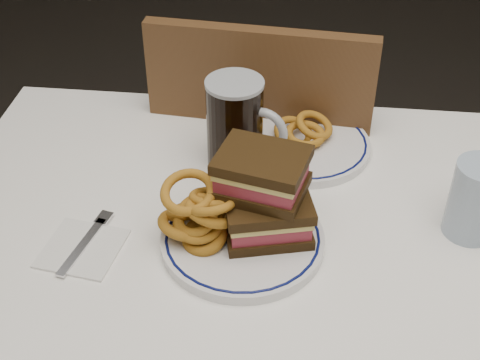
# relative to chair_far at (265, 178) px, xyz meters

# --- Properties ---
(dining_table) EXTENTS (1.27, 0.87, 0.75)m
(dining_table) POSITION_rel_chair_far_xyz_m (0.11, -0.47, 0.13)
(dining_table) COLOR white
(dining_table) RESTS_ON floor
(chair_far) EXTENTS (0.47, 0.47, 0.94)m
(chair_far) POSITION_rel_chair_far_xyz_m (0.00, 0.00, 0.00)
(chair_far) COLOR #442A15
(chair_far) RESTS_ON floor
(main_plate) EXTENTS (0.25, 0.25, 0.02)m
(main_plate) POSITION_rel_chair_far_xyz_m (-0.00, -0.47, 0.25)
(main_plate) COLOR silver
(main_plate) RESTS_ON dining_table
(reuben_sandwich) EXTENTS (0.16, 0.15, 0.13)m
(reuben_sandwich) POSITION_rel_chair_far_xyz_m (0.03, -0.45, 0.32)
(reuben_sandwich) COLOR black
(reuben_sandwich) RESTS_ON main_plate
(onion_rings_main) EXTENTS (0.13, 0.11, 0.11)m
(onion_rings_main) POSITION_rel_chair_far_xyz_m (-0.07, -0.48, 0.30)
(onion_rings_main) COLOR brown
(onion_rings_main) RESTS_ON main_plate
(ketchup_ramekin) EXTENTS (0.05, 0.05, 0.03)m
(ketchup_ramekin) POSITION_rel_chair_far_xyz_m (-0.01, -0.39, 0.27)
(ketchup_ramekin) COLOR white
(ketchup_ramekin) RESTS_ON main_plate
(beer_mug) EXTENTS (0.15, 0.10, 0.17)m
(beer_mug) POSITION_rel_chair_far_xyz_m (-0.04, -0.27, 0.32)
(beer_mug) COLOR black
(beer_mug) RESTS_ON dining_table
(water_glass) EXTENTS (0.08, 0.08, 0.13)m
(water_glass) POSITION_rel_chair_far_xyz_m (0.35, -0.40, 0.30)
(water_glass) COLOR #91A5BC
(water_glass) RESTS_ON dining_table
(far_plate) EXTENTS (0.24, 0.24, 0.02)m
(far_plate) POSITION_rel_chair_far_xyz_m (0.08, -0.21, 0.25)
(far_plate) COLOR silver
(far_plate) RESTS_ON dining_table
(onion_rings_far) EXTENTS (0.12, 0.09, 0.07)m
(onion_rings_far) POSITION_rel_chair_far_xyz_m (0.08, -0.20, 0.27)
(onion_rings_far) COLOR brown
(onion_rings_far) RESTS_ON far_plate
(napkin_fork) EXTENTS (0.13, 0.15, 0.01)m
(napkin_fork) POSITION_rel_chair_far_xyz_m (-0.25, -0.51, 0.24)
(napkin_fork) COLOR silver
(napkin_fork) RESTS_ON dining_table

